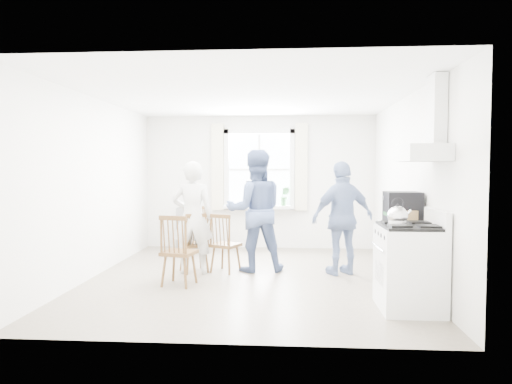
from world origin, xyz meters
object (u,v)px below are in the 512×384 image
gas_stove (409,266)px  person_left (193,217)px  stereo_stack (403,207)px  person_right (343,218)px  windsor_chair_c (196,236)px  low_cabinet (400,257)px  windsor_chair_b (176,243)px  person_mid (255,211)px  windsor_chair_a (197,225)px

gas_stove → person_left: 3.20m
stereo_stack → person_right: person_right is taller
gas_stove → windsor_chair_c: gas_stove is taller
low_cabinet → windsor_chair_b: size_ratio=0.93×
windsor_chair_b → person_mid: person_mid is taller
windsor_chair_a → windsor_chair_b: size_ratio=0.93×
gas_stove → low_cabinet: (0.07, 0.70, -0.03)m
person_left → person_right: size_ratio=1.00×
low_cabinet → person_mid: person_mid is taller
stereo_stack → person_mid: (-1.94, 1.08, -0.16)m
low_cabinet → person_right: size_ratio=0.54×
windsor_chair_a → person_right: size_ratio=0.54×
person_right → windsor_chair_c: bearing=-21.3°
gas_stove → windsor_chair_b: (-2.83, 0.77, 0.10)m
windsor_chair_a → person_right: 2.85m
windsor_chair_a → windsor_chair_c: (0.29, -1.45, 0.01)m
gas_stove → person_left: size_ratio=0.67×
person_left → person_mid: 0.95m
person_mid → person_right: size_ratio=1.10×
low_cabinet → person_right: person_right is taller
low_cabinet → person_mid: size_ratio=0.48×
gas_stove → windsor_chair_b: 2.94m
windsor_chair_a → stereo_stack: bearing=-36.8°
gas_stove → low_cabinet: 0.70m
person_left → person_mid: bearing=-168.2°
stereo_stack → person_mid: 2.23m
windsor_chair_c → stereo_stack: bearing=-17.0°
windsor_chair_c → person_left: person_left is taller
windsor_chair_b → person_left: (0.06, 0.79, 0.25)m
stereo_stack → windsor_chair_a: bearing=143.2°
gas_stove → windsor_chair_b: gas_stove is taller
windsor_chair_c → windsor_chair_a: bearing=101.2°
windsor_chair_a → person_left: (0.24, -1.48, 0.29)m
gas_stove → person_right: person_right is taller
person_mid → gas_stove: bearing=124.6°
gas_stove → low_cabinet: bearing=84.3°
windsor_chair_c → person_left: (-0.05, -0.02, 0.29)m
gas_stove → person_mid: (-1.85, 1.81, 0.44)m
low_cabinet → person_left: size_ratio=0.53×
low_cabinet → windsor_chair_b: 2.91m
low_cabinet → stereo_stack: (0.02, 0.02, 0.64)m
low_cabinet → person_left: bearing=163.1°
gas_stove → stereo_stack: 0.95m
gas_stove → person_left: bearing=150.5°
low_cabinet → person_right: bearing=122.7°
windsor_chair_c → person_mid: (0.87, 0.22, 0.37)m
person_left → person_mid: size_ratio=0.91×
stereo_stack → person_left: 2.99m
windsor_chair_b → stereo_stack: bearing=-0.9°
stereo_stack → windsor_chair_a: (-3.10, 2.32, -0.54)m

